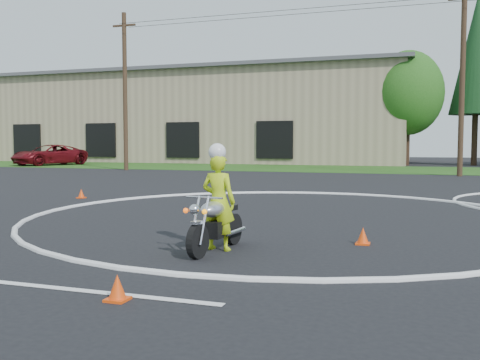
% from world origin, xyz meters
% --- Properties ---
extents(ground, '(120.00, 120.00, 0.00)m').
position_xyz_m(ground, '(0.00, 0.00, 0.00)').
color(ground, black).
rests_on(ground, ground).
extents(grass_strip, '(120.00, 10.00, 0.02)m').
position_xyz_m(grass_strip, '(0.00, 27.00, 0.01)').
color(grass_strip, '#1E4714').
rests_on(grass_strip, ground).
extents(course_markings, '(19.05, 19.05, 0.12)m').
position_xyz_m(course_markings, '(2.17, 4.35, 0.01)').
color(course_markings, silver).
rests_on(course_markings, ground).
extents(primary_motorcycle, '(0.63, 1.80, 0.95)m').
position_xyz_m(primary_motorcycle, '(-0.13, -1.32, 0.46)').
color(primary_motorcycle, black).
rests_on(primary_motorcycle, ground).
extents(rider_primary_grp, '(0.62, 0.44, 1.76)m').
position_xyz_m(rider_primary_grp, '(-0.13, -1.18, 0.85)').
color(rider_primary_grp, '#B6D816').
rests_on(rider_primary_grp, ground).
extents(pickup_grp, '(4.46, 6.37, 1.61)m').
position_xyz_m(pickup_grp, '(-24.63, 25.66, 0.81)').
color(pickup_grp, '#630B12').
rests_on(pickup_grp, ground).
extents(traffic_cones, '(19.72, 14.96, 0.30)m').
position_xyz_m(traffic_cones, '(4.06, 2.96, 0.14)').
color(traffic_cones, '#EE450C').
rests_on(traffic_cones, ground).
extents(warehouse, '(41.00, 17.00, 8.30)m').
position_xyz_m(warehouse, '(-18.00, 39.99, 4.16)').
color(warehouse, tan).
rests_on(warehouse, ground).
extents(utility_poles, '(41.60, 1.12, 10.00)m').
position_xyz_m(utility_poles, '(5.00, 21.00, 5.20)').
color(utility_poles, '#473321').
rests_on(utility_poles, ground).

